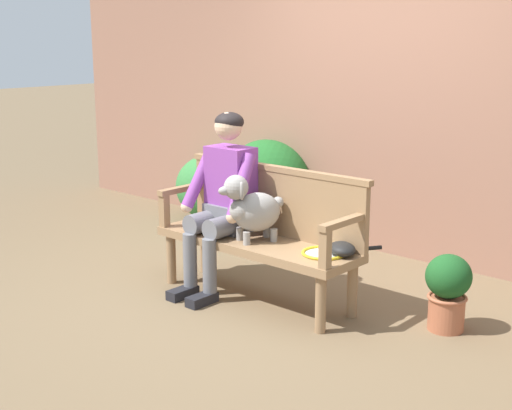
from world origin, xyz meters
name	(u,v)px	position (x,y,z in m)	size (l,w,h in m)	color
ground_plane	(256,298)	(0.00, 0.00, 0.00)	(40.00, 40.00, 0.00)	brown
brick_garden_fence	(391,96)	(0.00, 1.72, 1.34)	(8.00, 0.30, 2.67)	#936651
hedge_bush_far_right	(214,188)	(-1.79, 1.37, 0.34)	(0.85, 0.70, 0.68)	#337538
hedge_bush_mid_right	(267,187)	(-1.08, 1.37, 0.45)	(0.88, 0.77, 0.90)	#1E5B23
garden_bench	(256,248)	(0.00, 0.00, 0.38)	(1.57, 0.47, 0.44)	#93704C
bench_backrest	(275,199)	(0.00, 0.21, 0.70)	(1.61, 0.06, 0.50)	#93704C
bench_armrest_left_end	(175,198)	(-0.74, -0.08, 0.64)	(0.06, 0.47, 0.28)	#93704C
bench_armrest_right_end	(336,234)	(0.74, -0.08, 0.64)	(0.06, 0.47, 0.28)	#93704C
person_seated	(223,195)	(-0.31, -0.01, 0.72)	(0.56, 0.64, 1.31)	black
dog_on_bench	(251,208)	(0.01, -0.06, 0.68)	(0.35, 0.47, 0.48)	gray
tennis_racket	(327,253)	(0.58, 0.06, 0.45)	(0.43, 0.56, 0.03)	yellow
baseball_glove	(342,249)	(0.67, 0.09, 0.49)	(0.22, 0.17, 0.09)	black
potted_plant	(448,289)	(1.28, 0.40, 0.28)	(0.29, 0.29, 0.50)	#A85B3D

